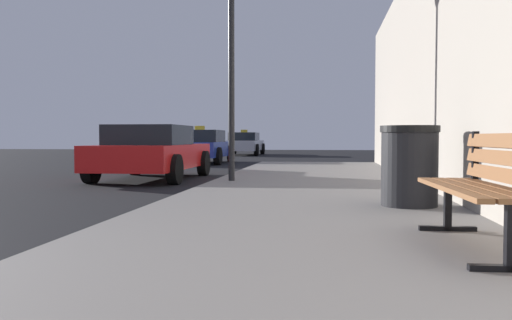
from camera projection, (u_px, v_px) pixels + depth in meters
name	position (u px, v px, depth m)	size (l,w,h in m)	color
bench	(487.00, 180.00, 3.97)	(0.56, 1.70, 0.89)	brown
trash_bin	(409.00, 166.00, 6.43)	(0.71, 0.71, 0.98)	black
street_lamp	(231.00, 36.00, 10.11)	(0.36, 0.36, 4.04)	black
car_red	(152.00, 152.00, 12.40)	(2.06, 4.16, 1.27)	red
car_blue	(201.00, 146.00, 20.19)	(2.07, 4.07, 1.43)	#233899
car_silver	(245.00, 144.00, 29.90)	(1.93, 4.36, 1.43)	#B7B7BF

